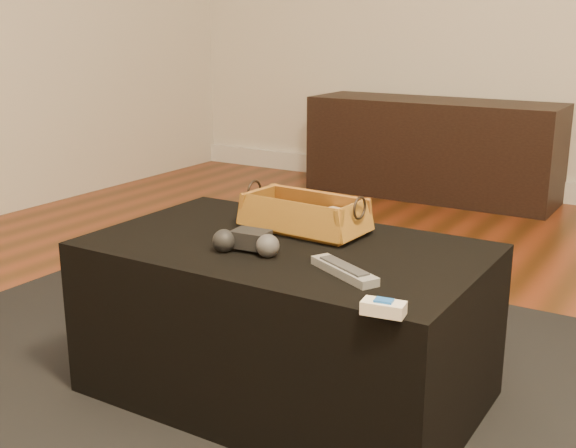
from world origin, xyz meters
The scene contains 11 objects.
floor centered at (0.00, 0.00, -0.01)m, with size 5.00×5.50×0.01m, color brown.
baseboard centered at (0.00, 2.73, 0.06)m, with size 5.00×0.04×0.12m, color white.
media_cabinet centered at (-0.74, 2.51, 0.28)m, with size 1.41×0.45×0.56m, color black.
area_rug centered at (-0.22, 0.02, 0.01)m, with size 2.60×2.00×0.01m, color black.
ottoman centered at (-0.22, 0.07, 0.22)m, with size 1.00×0.60×0.42m, color black.
tv_remote centered at (-0.26, 0.18, 0.45)m, with size 0.18×0.04×0.02m, color black.
cloth_bundle centered at (-0.15, 0.22, 0.47)m, with size 0.09×0.06×0.05m, color tan.
wicker_basket centered at (-0.24, 0.20, 0.47)m, with size 0.35×0.20×0.12m.
game_controller centered at (-0.26, -0.04, 0.46)m, with size 0.18×0.11×0.06m.
silver_remote centered at (0.01, -0.06, 0.44)m, with size 0.20×0.14×0.02m.
cream_gadget centered at (0.18, -0.22, 0.45)m, with size 0.09×0.05×0.03m.
Camera 1 is at (0.71, -1.43, 0.98)m, focal length 45.00 mm.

